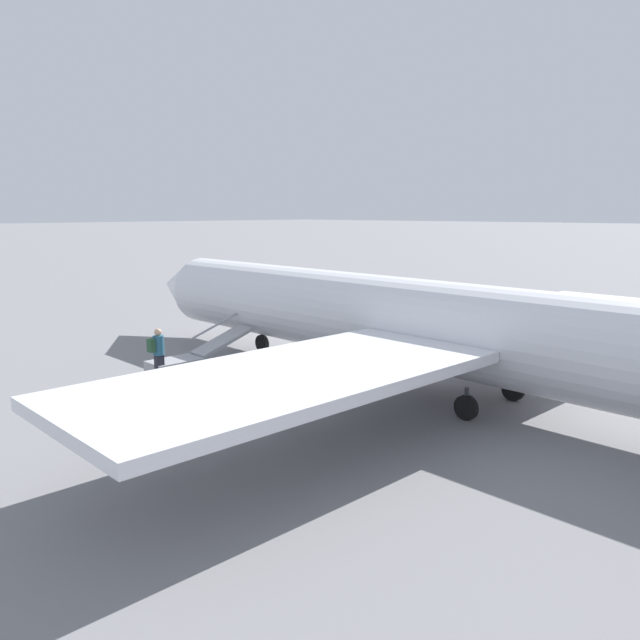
% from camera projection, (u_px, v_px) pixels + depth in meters
% --- Properties ---
extents(ground_plane, '(600.00, 600.00, 0.00)m').
position_uv_depth(ground_plane, '(421.00, 392.00, 19.44)').
color(ground_plane, slate).
extents(airplane_main, '(31.09, 23.43, 7.27)m').
position_uv_depth(airplane_main, '(450.00, 328.00, 18.36)').
color(airplane_main, silver).
rests_on(airplane_main, ground).
extents(boarding_stairs, '(1.23, 4.07, 1.77)m').
position_uv_depth(boarding_stairs, '(185.00, 361.00, 21.88)').
color(boarding_stairs, '#99999E').
rests_on(boarding_stairs, ground).
extents(passenger, '(0.36, 0.55, 1.74)m').
position_uv_depth(passenger, '(158.00, 350.00, 20.69)').
color(passenger, '#23232D').
rests_on(passenger, ground).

